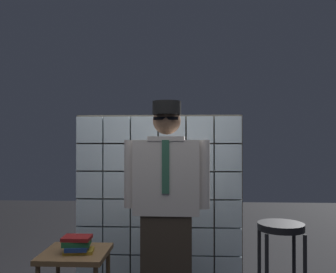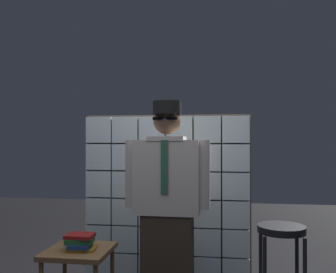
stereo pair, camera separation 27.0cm
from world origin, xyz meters
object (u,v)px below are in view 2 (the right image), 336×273
Objects in this scene: bar_stool at (281,254)px; book_stack at (80,242)px; standing_person at (167,205)px; side_table at (79,257)px.

book_stack is at bearing 174.45° from bar_stool.
standing_person is at bearing 0.71° from book_stack.
standing_person reaches higher than side_table.
book_stack is at bearing -53.01° from side_table.
side_table is at bearing 179.39° from standing_person.
standing_person is 0.78m from book_stack.
side_table is (-0.74, 0.03, -0.45)m from standing_person.
bar_stool is (0.85, -0.16, -0.30)m from standing_person.
bar_stool is 1.58m from book_stack.
bar_stool is at bearing -6.68° from side_table.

